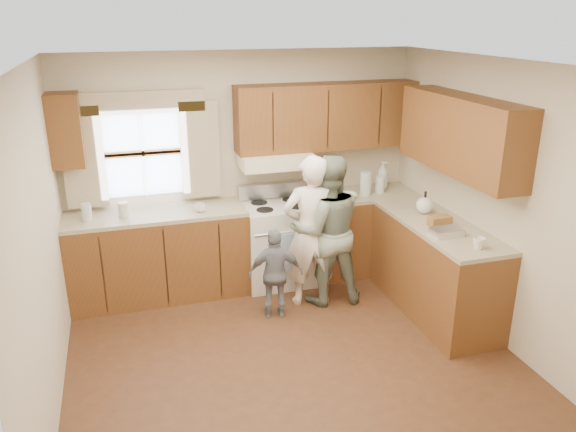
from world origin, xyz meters
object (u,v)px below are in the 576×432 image
object	(u,v)px
stove	(278,242)
woman_left	(311,232)
child	(276,274)
woman_right	(327,230)

from	to	relation	value
stove	woman_left	bearing A→B (deg)	-73.25
woman_left	child	distance (m)	0.56
stove	woman_right	world-z (taller)	woman_right
stove	woman_right	size ratio (longest dim) A/B	0.69
child	stove	bearing A→B (deg)	-98.24
woman_left	stove	bearing A→B (deg)	-67.99
woman_left	child	xyz separation A→B (m)	(-0.42, -0.17, -0.33)
stove	woman_right	xyz separation A→B (m)	(0.35, -0.59, 0.31)
woman_left	woman_right	xyz separation A→B (m)	(0.17, 0.00, -0.01)
woman_right	child	distance (m)	0.69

